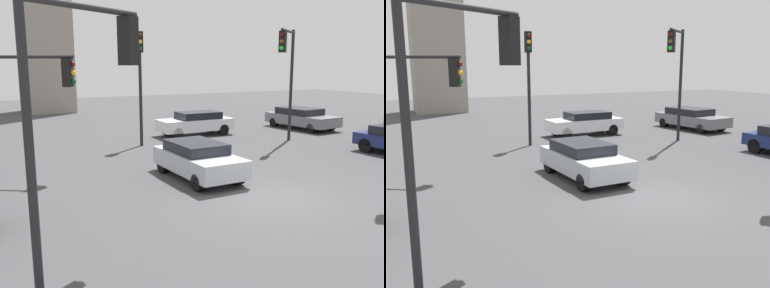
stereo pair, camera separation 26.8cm
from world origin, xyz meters
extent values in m
plane|color=#424244|center=(0.00, 0.00, 0.00)|extent=(83.22, 83.22, 0.00)
cylinder|color=black|center=(7.12, 7.56, 2.91)|extent=(0.16, 0.16, 5.81)
cylinder|color=black|center=(6.12, 6.79, 5.66)|extent=(2.08, 1.64, 0.12)
cube|color=black|center=(5.32, 6.16, 5.11)|extent=(0.45, 0.45, 1.00)
sphere|color=#4C0F0C|center=(5.16, 6.04, 5.41)|extent=(0.20, 0.20, 0.20)
sphere|color=#594714|center=(5.16, 6.04, 5.11)|extent=(0.20, 0.20, 0.20)
sphere|color=green|center=(5.16, 6.04, 4.81)|extent=(0.20, 0.20, 0.20)
cylinder|color=black|center=(-7.07, -2.71, 2.71)|extent=(0.16, 0.16, 5.43)
cylinder|color=black|center=(-5.86, -1.96, 5.10)|extent=(2.49, 1.60, 0.12)
cube|color=black|center=(-4.86, -1.34, 4.55)|extent=(0.44, 0.44, 1.00)
sphere|color=#4C0F0C|center=(-4.69, -1.24, 4.85)|extent=(0.20, 0.20, 0.20)
sphere|color=#594714|center=(-4.69, -1.24, 4.55)|extent=(0.20, 0.20, 0.20)
sphere|color=green|center=(-4.69, -1.24, 4.25)|extent=(0.20, 0.20, 0.20)
cylinder|color=black|center=(-0.53, 9.76, 2.81)|extent=(0.16, 0.16, 5.62)
cube|color=black|center=(-0.53, 9.76, 5.12)|extent=(0.36, 0.36, 1.00)
sphere|color=#4C0F0C|center=(-0.56, 9.56, 5.42)|extent=(0.20, 0.20, 0.20)
sphere|color=yellow|center=(-0.56, 9.56, 5.12)|extent=(0.20, 0.20, 0.20)
sphere|color=#14471E|center=(-0.56, 9.56, 4.82)|extent=(0.20, 0.20, 0.20)
cylinder|color=black|center=(-6.07, 6.22, 4.32)|extent=(2.97, 1.91, 0.12)
cube|color=black|center=(-4.83, 5.45, 3.77)|extent=(0.44, 0.44, 1.00)
sphere|color=#4C0F0C|center=(-4.66, 5.34, 4.07)|extent=(0.20, 0.20, 0.20)
sphere|color=yellow|center=(-4.66, 5.34, 3.77)|extent=(0.20, 0.20, 0.20)
sphere|color=#14471E|center=(-4.66, 5.34, 3.47)|extent=(0.20, 0.20, 0.20)
cube|color=#ADB2B7|center=(-0.86, 3.01, 0.62)|extent=(1.95, 4.02, 0.65)
cube|color=black|center=(-0.87, 3.21, 1.11)|extent=(1.67, 2.27, 0.41)
cylinder|color=black|center=(-0.07, 1.69, 0.29)|extent=(0.35, 0.59, 0.58)
cylinder|color=black|center=(-1.56, 1.64, 0.29)|extent=(0.35, 0.59, 0.58)
cylinder|color=black|center=(-0.16, 4.38, 0.29)|extent=(0.35, 0.59, 0.58)
cylinder|color=black|center=(-1.65, 4.33, 0.29)|extent=(0.35, 0.59, 0.58)
cube|color=slate|center=(10.55, 10.41, 0.60)|extent=(2.52, 4.83, 0.62)
cube|color=black|center=(10.52, 10.64, 1.09)|extent=(2.06, 2.77, 0.45)
cylinder|color=black|center=(11.55, 8.93, 0.29)|extent=(0.43, 0.61, 0.58)
cylinder|color=black|center=(9.88, 8.75, 0.29)|extent=(0.43, 0.61, 0.58)
cylinder|color=black|center=(11.22, 12.06, 0.29)|extent=(0.43, 0.61, 0.58)
cylinder|color=black|center=(9.55, 11.89, 0.29)|extent=(0.43, 0.61, 0.58)
cylinder|color=black|center=(8.24, 3.39, 0.34)|extent=(0.38, 0.70, 0.68)
cube|color=silver|center=(3.32, 11.28, 0.64)|extent=(4.31, 1.74, 0.64)
cube|color=black|center=(3.53, 11.28, 1.14)|extent=(2.42, 1.53, 0.44)
cylinder|color=black|center=(1.86, 10.57, 0.32)|extent=(0.64, 0.31, 0.64)
cylinder|color=black|center=(1.85, 11.98, 0.32)|extent=(0.64, 0.31, 0.64)
cylinder|color=black|center=(4.78, 10.58, 0.32)|extent=(0.64, 0.31, 0.64)
cylinder|color=black|center=(4.78, 12.00, 0.32)|extent=(0.64, 0.31, 0.64)
camera|label=1|loc=(-7.77, -9.93, 4.08)|focal=39.16mm
camera|label=2|loc=(-7.53, -10.05, 4.08)|focal=39.16mm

